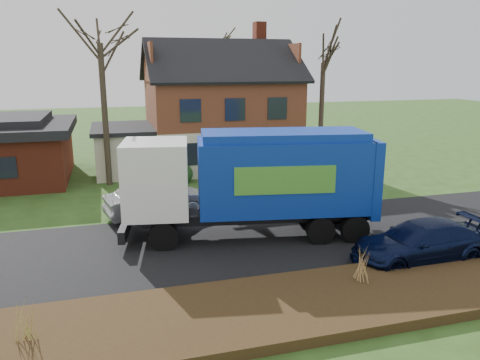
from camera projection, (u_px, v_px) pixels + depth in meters
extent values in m
plane|color=#2B4818|center=(255.00, 240.00, 17.89)|extent=(120.00, 120.00, 0.00)
cube|color=black|center=(255.00, 240.00, 17.89)|extent=(80.00, 7.00, 0.02)
cube|color=black|center=(313.00, 303.00, 12.91)|extent=(80.00, 3.50, 0.30)
cube|color=beige|center=(220.00, 144.00, 31.16)|extent=(9.00, 7.50, 2.70)
cube|color=#532717|center=(220.00, 103.00, 30.50)|extent=(9.00, 7.50, 2.80)
cube|color=maroon|center=(259.00, 34.00, 31.17)|extent=(0.70, 0.90, 1.60)
cube|color=beige|center=(125.00, 151.00, 29.06)|extent=(3.50, 5.50, 2.60)
cube|color=black|center=(124.00, 128.00, 28.72)|extent=(3.90, 5.90, 0.24)
cylinder|color=black|center=(164.00, 236.00, 16.85)|extent=(1.10, 0.53, 1.06)
cylinder|color=black|center=(166.00, 217.00, 18.92)|extent=(1.10, 0.53, 1.06)
cylinder|color=black|center=(320.00, 230.00, 17.46)|extent=(1.10, 0.53, 1.06)
cylinder|color=black|center=(306.00, 213.00, 19.52)|extent=(1.10, 0.53, 1.06)
cylinder|color=black|center=(355.00, 229.00, 17.60)|extent=(1.10, 0.53, 1.06)
cylinder|color=black|center=(337.00, 211.00, 19.66)|extent=(1.10, 0.53, 1.06)
cube|color=black|center=(257.00, 215.00, 18.18)|extent=(8.84, 2.67, 0.36)
cube|color=white|center=(156.00, 178.00, 17.39)|extent=(2.73, 2.90, 2.75)
cube|color=black|center=(125.00, 175.00, 17.24)|extent=(0.46, 2.22, 0.92)
cube|color=black|center=(126.00, 227.00, 17.72)|extent=(0.68, 2.55, 0.46)
cube|color=#0C2D96|center=(283.00, 175.00, 17.90)|extent=(6.75, 3.58, 2.75)
cube|color=#0C2D96|center=(283.00, 135.00, 17.53)|extent=(6.40, 3.23, 0.31)
cube|color=#0C2D96|center=(366.00, 175.00, 18.27)|extent=(0.79, 2.62, 2.95)
cube|color=#479430|center=(285.00, 180.00, 16.61)|extent=(3.62, 0.65, 1.02)
cube|color=#479430|center=(273.00, 165.00, 19.10)|extent=(3.62, 0.65, 1.02)
imported|color=#A8ABAF|center=(158.00, 200.00, 20.52)|extent=(4.77, 2.54, 1.49)
imported|color=black|center=(421.00, 242.00, 15.82)|extent=(4.87, 2.04, 1.41)
cylinder|color=#382E21|center=(105.00, 116.00, 25.24)|extent=(0.32, 0.32, 7.63)
cylinder|color=#3F3025|center=(321.00, 117.00, 29.38)|extent=(0.30, 0.30, 6.62)
cylinder|color=#3B3023|center=(215.00, 99.00, 38.49)|extent=(0.28, 0.28, 7.44)
cone|color=#A39348|center=(26.00, 321.00, 10.88)|extent=(0.04, 0.04, 0.91)
cone|color=#A39348|center=(18.00, 322.00, 10.84)|extent=(0.04, 0.04, 0.91)
cone|color=#A39348|center=(33.00, 320.00, 10.92)|extent=(0.04, 0.04, 0.91)
cone|color=#A39348|center=(26.00, 318.00, 10.99)|extent=(0.04, 0.04, 0.91)
cone|color=#A39348|center=(25.00, 324.00, 10.76)|extent=(0.04, 0.04, 0.91)
cone|color=#B1874E|center=(362.00, 264.00, 13.76)|extent=(0.05, 0.05, 1.07)
cone|color=#B1874E|center=(357.00, 265.00, 13.72)|extent=(0.05, 0.05, 1.07)
cone|color=#B1874E|center=(368.00, 264.00, 13.81)|extent=(0.05, 0.05, 1.07)
cone|color=#B1874E|center=(360.00, 262.00, 13.89)|extent=(0.05, 0.05, 1.07)
cone|color=#B1874E|center=(365.00, 266.00, 13.64)|extent=(0.05, 0.05, 1.07)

